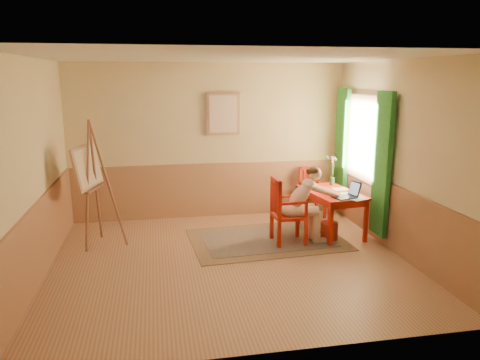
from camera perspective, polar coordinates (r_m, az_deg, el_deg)
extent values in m
cube|color=#B07B56|center=(6.63, -1.27, -10.11)|extent=(5.00, 4.50, 0.02)
cube|color=white|center=(6.11, -1.41, 15.05)|extent=(5.00, 4.50, 0.02)
cube|color=#DCC086|center=(8.43, -3.82, 4.77)|extent=(5.00, 0.02, 2.80)
cube|color=#DCC086|center=(4.06, 3.80, -3.90)|extent=(5.00, 0.02, 2.80)
cube|color=#DCC086|center=(6.33, -24.38, 1.01)|extent=(0.02, 4.50, 2.80)
cube|color=#DCC086|center=(7.06, 19.22, 2.54)|extent=(0.02, 4.50, 2.80)
cube|color=#9D6F4E|center=(8.57, -3.70, -1.23)|extent=(5.00, 0.04, 1.00)
cube|color=#9D6F4E|center=(6.55, -23.41, -6.71)|extent=(0.04, 4.50, 1.00)
cube|color=#9D6F4E|center=(7.25, 18.50, -4.47)|extent=(0.04, 4.50, 1.00)
cube|color=white|center=(7.98, 15.17, 5.00)|extent=(0.02, 1.00, 1.30)
cube|color=tan|center=(7.98, 15.04, 5.00)|extent=(0.03, 1.12, 1.42)
cube|color=green|center=(7.31, 17.16, 1.82)|extent=(0.08, 0.45, 2.20)
cube|color=green|center=(8.70, 12.44, 3.75)|extent=(0.08, 0.45, 2.20)
cube|color=tan|center=(8.36, -2.11, 8.17)|extent=(0.60, 0.04, 0.76)
cube|color=beige|center=(8.33, -2.08, 8.16)|extent=(0.50, 0.02, 0.66)
cube|color=#8C7251|center=(7.45, 3.36, -7.36)|extent=(2.50, 1.75, 0.01)
cube|color=black|center=(7.45, 3.36, -7.30)|extent=(2.07, 1.33, 0.01)
cube|color=red|center=(7.70, 11.24, -1.52)|extent=(0.89, 1.29, 0.04)
cube|color=red|center=(7.71, 11.22, -2.03)|extent=(0.77, 1.18, 0.10)
cube|color=red|center=(7.18, 11.15, -5.54)|extent=(0.06, 0.06, 0.68)
cube|color=red|center=(7.51, 15.30, -4.96)|extent=(0.06, 0.06, 0.68)
cube|color=red|center=(8.11, 7.27, -3.27)|extent=(0.06, 0.06, 0.68)
cube|color=red|center=(8.40, 11.11, -2.86)|extent=(0.06, 0.06, 0.68)
cube|color=red|center=(7.21, 6.06, -4.40)|extent=(0.49, 0.47, 0.05)
cube|color=red|center=(7.04, 4.85, -6.83)|extent=(0.05, 0.05, 0.42)
cube|color=red|center=(7.17, 8.16, -6.55)|extent=(0.05, 0.05, 0.42)
cube|color=red|center=(7.41, 3.95, -5.80)|extent=(0.05, 0.05, 0.42)
cube|color=red|center=(7.53, 7.11, -5.56)|extent=(0.05, 0.05, 0.42)
cube|color=red|center=(6.87, 4.94, -2.53)|extent=(0.05, 0.05, 0.58)
cube|color=red|center=(7.25, 4.01, -1.70)|extent=(0.05, 0.05, 0.58)
cube|color=red|center=(7.00, 4.50, -0.07)|extent=(0.06, 0.46, 0.06)
cube|color=red|center=(6.97, 4.70, -2.44)|extent=(0.03, 0.05, 0.47)
cube|color=red|center=(7.07, 4.46, -2.22)|extent=(0.03, 0.05, 0.47)
cube|color=red|center=(7.16, 4.23, -2.01)|extent=(0.03, 0.05, 0.47)
cube|color=red|center=(6.95, 6.62, -2.88)|extent=(0.43, 0.05, 0.04)
cube|color=red|center=(7.05, 8.18, -3.68)|extent=(0.04, 0.04, 0.23)
cube|color=red|center=(7.33, 5.62, -2.05)|extent=(0.43, 0.05, 0.04)
cube|color=red|center=(7.42, 7.11, -2.82)|extent=(0.04, 0.04, 0.23)
cube|color=red|center=(8.67, 8.93, -1.95)|extent=(0.42, 0.44, 0.04)
cube|color=red|center=(8.83, 7.36, -3.01)|extent=(0.05, 0.05, 0.37)
cube|color=red|center=(8.50, 8.26, -3.67)|extent=(0.05, 0.05, 0.37)
cube|color=red|center=(8.96, 9.47, -2.85)|extent=(0.05, 0.05, 0.37)
cube|color=red|center=(8.63, 10.44, -3.48)|extent=(0.05, 0.05, 0.37)
cube|color=red|center=(8.71, 7.44, -0.01)|extent=(0.05, 0.05, 0.50)
cube|color=red|center=(8.85, 9.58, 0.11)|extent=(0.05, 0.05, 0.50)
cube|color=red|center=(8.73, 8.57, 1.47)|extent=(0.40, 0.07, 0.05)
cube|color=red|center=(8.75, 7.97, -0.07)|extent=(0.04, 0.03, 0.41)
cube|color=red|center=(8.78, 8.52, -0.04)|extent=(0.04, 0.03, 0.41)
cube|color=red|center=(8.81, 9.06, -0.01)|extent=(0.04, 0.03, 0.41)
cube|color=red|center=(8.55, 7.88, -0.61)|extent=(0.06, 0.37, 0.03)
cube|color=red|center=(8.42, 8.31, -1.53)|extent=(0.04, 0.04, 0.20)
cube|color=red|center=(8.69, 10.05, -0.47)|extent=(0.06, 0.37, 0.03)
cube|color=red|center=(8.56, 10.50, -1.38)|extent=(0.04, 0.04, 0.20)
ellipsoid|color=beige|center=(7.18, 6.23, -3.73)|extent=(0.28, 0.35, 0.22)
cylinder|color=beige|center=(7.17, 7.99, -3.89)|extent=(0.43, 0.16, 0.15)
cylinder|color=beige|center=(7.32, 7.53, -3.52)|extent=(0.43, 0.16, 0.15)
cylinder|color=beige|center=(7.31, 9.43, -5.69)|extent=(0.11, 0.11, 0.49)
cylinder|color=beige|center=(7.46, 8.95, -5.29)|extent=(0.11, 0.11, 0.49)
cube|color=beige|center=(7.41, 9.81, -7.40)|extent=(0.20, 0.09, 0.07)
cube|color=beige|center=(7.56, 9.33, -6.97)|extent=(0.20, 0.09, 0.07)
ellipsoid|color=beige|center=(7.17, 7.36, -2.01)|extent=(0.47, 0.29, 0.51)
ellipsoid|color=beige|center=(7.17, 8.49, -0.53)|extent=(0.20, 0.29, 0.17)
sphere|color=beige|center=(7.17, 9.29, 0.74)|extent=(0.20, 0.20, 0.19)
ellipsoid|color=#593418|center=(7.15, 9.16, 1.17)|extent=(0.19, 0.19, 0.14)
sphere|color=#593418|center=(7.13, 8.58, 1.06)|extent=(0.10, 0.10, 0.10)
cylinder|color=beige|center=(7.08, 9.56, -1.16)|extent=(0.22, 0.10, 0.14)
cylinder|color=beige|center=(7.20, 11.09, -1.65)|extent=(0.29, 0.14, 0.16)
sphere|color=beige|center=(7.12, 10.27, -1.38)|extent=(0.09, 0.09, 0.09)
sphere|color=beige|center=(7.29, 11.89, -1.90)|extent=(0.07, 0.07, 0.07)
cylinder|color=beige|center=(7.34, 8.77, -0.64)|extent=(0.22, 0.11, 0.14)
cylinder|color=beige|center=(7.42, 10.37, -1.19)|extent=(0.29, 0.13, 0.16)
sphere|color=beige|center=(7.39, 9.40, -0.83)|extent=(0.09, 0.09, 0.09)
sphere|color=beige|center=(7.45, 11.33, -1.55)|extent=(0.07, 0.07, 0.07)
cube|color=#1E2338|center=(7.32, 12.78, -2.09)|extent=(0.39, 0.32, 0.02)
cube|color=#2D3342|center=(7.32, 12.78, -2.06)|extent=(0.33, 0.26, 0.00)
cube|color=#1E2338|center=(7.41, 14.02, -1.01)|extent=(0.13, 0.25, 0.23)
cube|color=#99BFF2|center=(7.41, 13.94, -1.06)|extent=(0.10, 0.21, 0.18)
cube|color=white|center=(7.29, 14.47, -2.29)|extent=(0.31, 0.27, 0.00)
cube|color=white|center=(7.87, 12.31, -1.09)|extent=(0.27, 0.20, 0.00)
cube|color=white|center=(7.83, 9.28, -1.03)|extent=(0.32, 0.29, 0.00)
cube|color=white|center=(7.58, 13.35, -1.67)|extent=(0.28, 0.21, 0.00)
cylinder|color=#3F724C|center=(8.13, 11.31, -0.13)|extent=(0.11, 0.11, 0.14)
cylinder|color=#3F7233|center=(8.10, 11.01, 1.49)|extent=(0.10, 0.08, 0.36)
sphere|color=#728CD8|center=(8.09, 10.69, 2.77)|extent=(0.07, 0.07, 0.05)
cylinder|color=#3F7233|center=(8.05, 11.46, 1.46)|extent=(0.02, 0.09, 0.38)
sphere|color=pink|center=(7.97, 11.60, 2.73)|extent=(0.05, 0.05, 0.04)
cylinder|color=#3F7233|center=(8.11, 11.33, 1.20)|extent=(0.01, 0.04, 0.28)
sphere|color=pink|center=(8.10, 11.33, 2.18)|extent=(0.06, 0.06, 0.04)
cylinder|color=#3F7233|center=(8.04, 11.51, 1.34)|extent=(0.01, 0.12, 0.35)
sphere|color=#728CD8|center=(7.95, 11.71, 2.49)|extent=(0.07, 0.07, 0.05)
cylinder|color=#3F7233|center=(8.14, 11.36, 1.35)|extent=(0.04, 0.10, 0.31)
sphere|color=pink|center=(8.16, 11.40, 2.47)|extent=(0.06, 0.06, 0.05)
cylinder|color=#3F7233|center=(8.12, 11.36, 1.34)|extent=(0.03, 0.06, 0.32)
sphere|color=pink|center=(8.11, 11.41, 2.47)|extent=(0.06, 0.06, 0.04)
cylinder|color=#3F7233|center=(8.13, 11.31, 1.51)|extent=(0.03, 0.11, 0.36)
sphere|color=#728CD8|center=(8.15, 11.30, 2.81)|extent=(0.06, 0.06, 0.04)
cylinder|color=#AF3524|center=(7.54, 10.97, -6.21)|extent=(0.31, 0.31, 0.29)
cylinder|color=brown|center=(7.20, -18.34, -0.71)|extent=(0.18, 0.34, 1.94)
cylinder|color=brown|center=(7.48, -17.44, -0.16)|extent=(0.07, 0.36, 1.94)
cylinder|color=brown|center=(7.25, -15.96, -0.47)|extent=(0.50, 0.17, 1.95)
cylinder|color=brown|center=(7.37, -18.03, -1.02)|extent=(0.17, 0.53, 0.03)
cube|color=brown|center=(7.35, -17.57, -1.03)|extent=(0.21, 0.58, 0.03)
cube|color=tan|center=(7.31, -18.39, 1.58)|extent=(0.36, 0.87, 0.65)
cube|color=beige|center=(7.30, -18.24, 1.58)|extent=(0.30, 0.78, 0.56)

